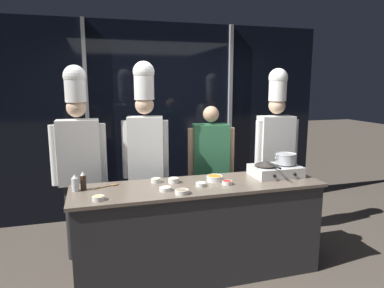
{
  "coord_description": "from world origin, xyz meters",
  "views": [
    {
      "loc": [
        -0.94,
        -3.0,
        1.87
      ],
      "look_at": [
        0.0,
        0.25,
        1.27
      ],
      "focal_mm": 32.0,
      "sensor_mm": 36.0,
      "label": 1
    }
  ],
  "objects_px": {
    "stock_pot": "(286,158)",
    "prep_bowl_carrots": "(215,178)",
    "frying_pan": "(266,163)",
    "squeeze_bottle_clear": "(75,183)",
    "person_guest": "(211,160)",
    "serving_spoon_slotted": "(111,185)",
    "prep_bowl_mushrooms": "(182,191)",
    "prep_bowl_bell_pepper": "(227,182)",
    "prep_bowl_chicken": "(156,180)",
    "prep_bowl_ginger": "(98,198)",
    "squeeze_bottle_soy": "(83,181)",
    "chef_head": "(79,149)",
    "chef_line": "(276,140)",
    "chef_sous": "(145,140)",
    "prep_bowl_garlic": "(201,184)",
    "prep_bowl_onion": "(165,189)",
    "prep_bowl_bean_sprouts": "(173,180)",
    "portable_stove": "(275,171)"
  },
  "relations": [
    {
      "from": "serving_spoon_slotted",
      "to": "chef_line",
      "type": "xyz_separation_m",
      "value": [
        1.96,
        0.42,
        0.27
      ]
    },
    {
      "from": "stock_pot",
      "to": "squeeze_bottle_soy",
      "type": "height_order",
      "value": "stock_pot"
    },
    {
      "from": "squeeze_bottle_clear",
      "to": "prep_bowl_ginger",
      "type": "height_order",
      "value": "squeeze_bottle_clear"
    },
    {
      "from": "portable_stove",
      "to": "serving_spoon_slotted",
      "type": "bearing_deg",
      "value": 176.18
    },
    {
      "from": "prep_bowl_chicken",
      "to": "squeeze_bottle_soy",
      "type": "bearing_deg",
      "value": -175.45
    },
    {
      "from": "prep_bowl_garlic",
      "to": "chef_sous",
      "type": "relative_size",
      "value": 0.05
    },
    {
      "from": "prep_bowl_chicken",
      "to": "chef_sous",
      "type": "height_order",
      "value": "chef_sous"
    },
    {
      "from": "portable_stove",
      "to": "prep_bowl_onion",
      "type": "distance_m",
      "value": 1.22
    },
    {
      "from": "prep_bowl_garlic",
      "to": "chef_line",
      "type": "relative_size",
      "value": 0.05
    },
    {
      "from": "prep_bowl_mushrooms",
      "to": "stock_pot",
      "type": "bearing_deg",
      "value": 14.02
    },
    {
      "from": "person_guest",
      "to": "frying_pan",
      "type": "bearing_deg",
      "value": 129.51
    },
    {
      "from": "stock_pot",
      "to": "squeeze_bottle_clear",
      "type": "distance_m",
      "value": 2.1
    },
    {
      "from": "prep_bowl_bean_sprouts",
      "to": "person_guest",
      "type": "bearing_deg",
      "value": 45.17
    },
    {
      "from": "prep_bowl_onion",
      "to": "prep_bowl_bell_pepper",
      "type": "relative_size",
      "value": 1.1
    },
    {
      "from": "prep_bowl_mushrooms",
      "to": "serving_spoon_slotted",
      "type": "xyz_separation_m",
      "value": [
        -0.58,
        0.41,
        -0.01
      ]
    },
    {
      "from": "portable_stove",
      "to": "squeeze_bottle_soy",
      "type": "bearing_deg",
      "value": 178.25
    },
    {
      "from": "prep_bowl_chicken",
      "to": "prep_bowl_onion",
      "type": "height_order",
      "value": "prep_bowl_chicken"
    },
    {
      "from": "prep_bowl_ginger",
      "to": "chef_line",
      "type": "distance_m",
      "value": 2.25
    },
    {
      "from": "squeeze_bottle_soy",
      "to": "chef_head",
      "type": "height_order",
      "value": "chef_head"
    },
    {
      "from": "prep_bowl_mushrooms",
      "to": "person_guest",
      "type": "distance_m",
      "value": 1.11
    },
    {
      "from": "portable_stove",
      "to": "prep_bowl_bell_pepper",
      "type": "relative_size",
      "value": 5.0
    },
    {
      "from": "prep_bowl_onion",
      "to": "stock_pot",
      "type": "bearing_deg",
      "value": 7.29
    },
    {
      "from": "prep_bowl_carrots",
      "to": "stock_pot",
      "type": "bearing_deg",
      "value": 0.06
    },
    {
      "from": "prep_bowl_garlic",
      "to": "person_guest",
      "type": "bearing_deg",
      "value": 64.88
    },
    {
      "from": "prep_bowl_ginger",
      "to": "person_guest",
      "type": "relative_size",
      "value": 0.06
    },
    {
      "from": "chef_sous",
      "to": "prep_bowl_chicken",
      "type": "bearing_deg",
      "value": 103.56
    },
    {
      "from": "stock_pot",
      "to": "squeeze_bottle_clear",
      "type": "bearing_deg",
      "value": 179.03
    },
    {
      "from": "stock_pot",
      "to": "prep_bowl_onion",
      "type": "xyz_separation_m",
      "value": [
        -1.32,
        -0.17,
        -0.16
      ]
    },
    {
      "from": "prep_bowl_mushrooms",
      "to": "prep_bowl_bell_pepper",
      "type": "height_order",
      "value": "prep_bowl_mushrooms"
    },
    {
      "from": "stock_pot",
      "to": "chef_head",
      "type": "distance_m",
      "value": 2.16
    },
    {
      "from": "prep_bowl_carrots",
      "to": "chef_head",
      "type": "bearing_deg",
      "value": 155.21
    },
    {
      "from": "squeeze_bottle_clear",
      "to": "chef_line",
      "type": "distance_m",
      "value": 2.34
    },
    {
      "from": "stock_pot",
      "to": "chef_sous",
      "type": "distance_m",
      "value": 1.51
    },
    {
      "from": "portable_stove",
      "to": "prep_bowl_onion",
      "type": "bearing_deg",
      "value": -172.04
    },
    {
      "from": "frying_pan",
      "to": "prep_bowl_mushrooms",
      "type": "height_order",
      "value": "frying_pan"
    },
    {
      "from": "serving_spoon_slotted",
      "to": "chef_head",
      "type": "bearing_deg",
      "value": 121.27
    },
    {
      "from": "prep_bowl_carrots",
      "to": "prep_bowl_onion",
      "type": "height_order",
      "value": "prep_bowl_carrots"
    },
    {
      "from": "prep_bowl_bean_sprouts",
      "to": "prep_bowl_garlic",
      "type": "distance_m",
      "value": 0.29
    },
    {
      "from": "prep_bowl_bell_pepper",
      "to": "serving_spoon_slotted",
      "type": "distance_m",
      "value": 1.1
    },
    {
      "from": "squeeze_bottle_clear",
      "to": "prep_bowl_onion",
      "type": "relative_size",
      "value": 1.43
    },
    {
      "from": "prep_bowl_mushrooms",
      "to": "chef_head",
      "type": "distance_m",
      "value": 1.28
    },
    {
      "from": "squeeze_bottle_clear",
      "to": "serving_spoon_slotted",
      "type": "height_order",
      "value": "squeeze_bottle_clear"
    },
    {
      "from": "prep_bowl_bell_pepper",
      "to": "serving_spoon_slotted",
      "type": "height_order",
      "value": "prep_bowl_bell_pepper"
    },
    {
      "from": "prep_bowl_chicken",
      "to": "prep_bowl_ginger",
      "type": "distance_m",
      "value": 0.67
    },
    {
      "from": "serving_spoon_slotted",
      "to": "stock_pot",
      "type": "bearing_deg",
      "value": -3.57
    },
    {
      "from": "frying_pan",
      "to": "squeeze_bottle_clear",
      "type": "xyz_separation_m",
      "value": [
        -1.87,
        0.04,
        -0.07
      ]
    },
    {
      "from": "stock_pot",
      "to": "prep_bowl_carrots",
      "type": "height_order",
      "value": "stock_pot"
    },
    {
      "from": "portable_stove",
      "to": "prep_bowl_bell_pepper",
      "type": "distance_m",
      "value": 0.62
    },
    {
      "from": "chef_head",
      "to": "chef_sous",
      "type": "xyz_separation_m",
      "value": [
        0.69,
        -0.02,
        0.06
      ]
    },
    {
      "from": "frying_pan",
      "to": "prep_bowl_garlic",
      "type": "distance_m",
      "value": 0.76
    }
  ]
}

